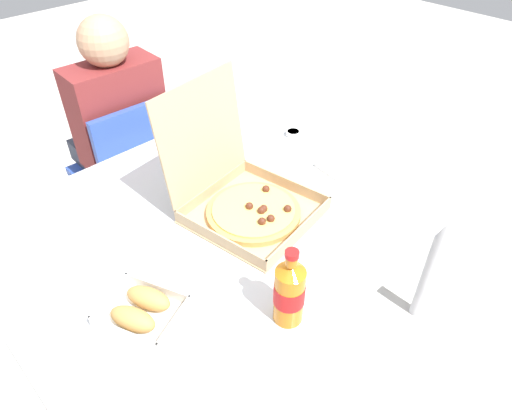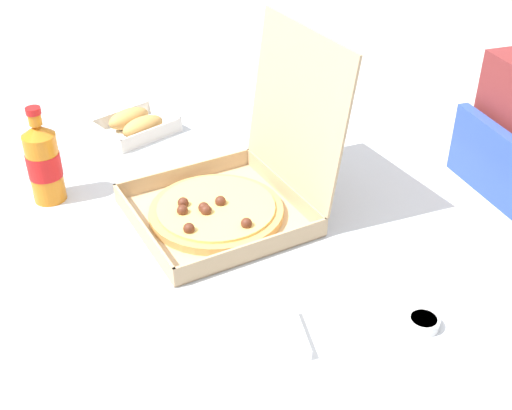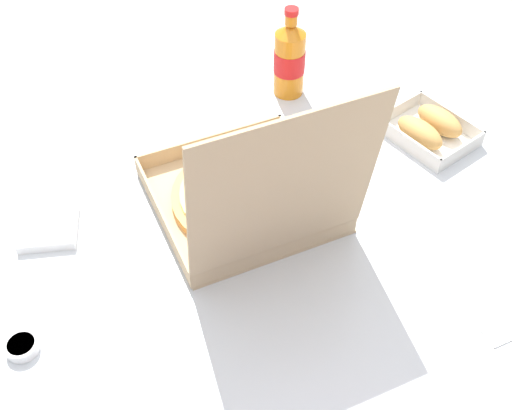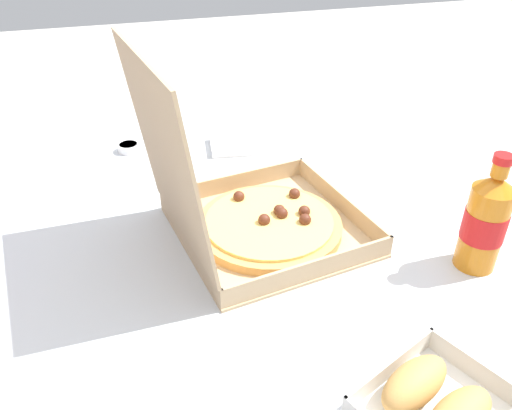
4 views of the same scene
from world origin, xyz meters
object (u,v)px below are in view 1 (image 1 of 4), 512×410
object	(u,v)px
bread_side_box	(141,310)
dipping_sauce_cup	(293,133)
diner_person	(116,124)
cola_bottle	(289,291)
pizza_box_open	(245,198)
paper_menu	(73,223)
napkin_pile	(337,166)
chair	(131,170)

from	to	relation	value
bread_side_box	dipping_sauce_cup	distance (m)	0.95
diner_person	cola_bottle	size ratio (longest dim) A/B	5.14
dipping_sauce_cup	bread_side_box	bearing A→B (deg)	-160.28
diner_person	pizza_box_open	distance (m)	0.86
pizza_box_open	bread_side_box	bearing A→B (deg)	-165.40
pizza_box_open	paper_menu	xyz separation A→B (m)	(-0.41, 0.32, -0.05)
pizza_box_open	napkin_pile	world-z (taller)	pizza_box_open
paper_menu	dipping_sauce_cup	bearing A→B (deg)	-16.44
chair	cola_bottle	bearing A→B (deg)	-101.28
cola_bottle	paper_menu	bearing A→B (deg)	107.50
paper_menu	napkin_pile	distance (m)	0.89
chair	napkin_pile	xyz separation A→B (m)	(0.36, -0.85, 0.27)
diner_person	napkin_pile	size ratio (longest dim) A/B	10.46
chair	cola_bottle	distance (m)	1.23
napkin_pile	cola_bottle	bearing A→B (deg)	-152.27
chair	dipping_sauce_cup	bearing A→B (deg)	-55.14
bread_side_box	cola_bottle	world-z (taller)	cola_bottle
pizza_box_open	cola_bottle	distance (m)	0.42
cola_bottle	dipping_sauce_cup	distance (m)	0.86
diner_person	bread_side_box	world-z (taller)	diner_person
diner_person	bread_side_box	bearing A→B (deg)	-116.66
chair	cola_bottle	xyz separation A→B (m)	(-0.23, -1.16, 0.35)
chair	paper_menu	distance (m)	0.70
cola_bottle	napkin_pile	world-z (taller)	cola_bottle
pizza_box_open	paper_menu	world-z (taller)	pizza_box_open
chair	diner_person	distance (m)	0.21
pizza_box_open	dipping_sauce_cup	world-z (taller)	pizza_box_open
dipping_sauce_cup	napkin_pile	bearing A→B (deg)	-102.17
chair	dipping_sauce_cup	world-z (taller)	chair
cola_bottle	napkin_pile	size ratio (longest dim) A/B	2.04
diner_person	dipping_sauce_cup	bearing A→B (deg)	-57.75
bread_side_box	dipping_sauce_cup	size ratio (longest dim) A/B	4.17
paper_menu	dipping_sauce_cup	size ratio (longest dim) A/B	3.75
pizza_box_open	bread_side_box	size ratio (longest dim) A/B	1.88
chair	pizza_box_open	xyz separation A→B (m)	(-0.03, -0.79, 0.31)
bread_side_box	cola_bottle	xyz separation A→B (m)	(0.25, -0.25, 0.07)
diner_person	cola_bottle	xyz separation A→B (m)	(-0.23, -1.22, 0.15)
chair	paper_menu	size ratio (longest dim) A/B	3.95
napkin_pile	dipping_sauce_cup	xyz separation A→B (m)	(0.06, 0.26, 0.00)
cola_bottle	bread_side_box	bearing A→B (deg)	135.85
diner_person	cola_bottle	bearing A→B (deg)	-100.85
dipping_sauce_cup	paper_menu	bearing A→B (deg)	172.22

